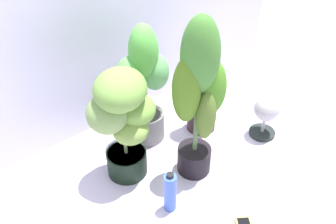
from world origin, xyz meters
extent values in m
plane|color=silver|center=(0.00, 0.00, 0.00)|extent=(8.00, 8.00, 0.00)
cylinder|color=black|center=(-0.32, 0.34, 0.08)|extent=(0.24, 0.24, 0.16)
cylinder|color=#43321D|center=(-0.32, 0.34, 0.15)|extent=(0.22, 0.22, 0.02)
cylinder|color=#64824C|center=(-0.32, 0.34, 0.42)|extent=(0.02, 0.02, 0.51)
ellipsoid|color=#6C9941|center=(-0.32, 0.34, 0.61)|extent=(0.42, 0.42, 0.22)
ellipsoid|color=#779952|center=(-0.40, 0.36, 0.48)|extent=(0.33, 0.34, 0.22)
ellipsoid|color=#71A142|center=(-0.24, 0.32, 0.46)|extent=(0.29, 0.29, 0.17)
ellipsoid|color=#7C9E46|center=(-0.31, 0.29, 0.36)|extent=(0.23, 0.22, 0.15)
cylinder|color=slate|center=(-0.02, 0.52, 0.10)|extent=(0.24, 0.24, 0.20)
cylinder|color=#442C1D|center=(-0.02, 0.52, 0.20)|extent=(0.22, 0.22, 0.02)
cylinder|color=#5A7549|center=(-0.02, 0.52, 0.46)|extent=(0.03, 0.03, 0.51)
ellipsoid|color=#59AF47|center=(-0.02, 0.52, 0.66)|extent=(0.27, 0.27, 0.35)
ellipsoid|color=#5DAC50|center=(-0.11, 0.54, 0.52)|extent=(0.25, 0.25, 0.23)
ellipsoid|color=#5FA15F|center=(0.05, 0.49, 0.50)|extent=(0.24, 0.23, 0.24)
cylinder|color=#342126|center=(0.33, 0.34, 0.09)|extent=(0.20, 0.20, 0.19)
cylinder|color=#472A18|center=(0.33, 0.34, 0.18)|extent=(0.18, 0.18, 0.02)
cylinder|color=#577F3F|center=(0.33, 0.34, 0.39)|extent=(0.02, 0.02, 0.41)
ellipsoid|color=olive|center=(0.33, 0.34, 0.54)|extent=(0.17, 0.20, 0.21)
ellipsoid|color=#6E9D4C|center=(0.26, 0.36, 0.44)|extent=(0.16, 0.17, 0.16)
ellipsoid|color=#70A149|center=(0.39, 0.32, 0.42)|extent=(0.21, 0.22, 0.20)
cylinder|color=black|center=(0.01, 0.09, 0.08)|extent=(0.21, 0.21, 0.17)
cylinder|color=#45281D|center=(0.01, 0.09, 0.16)|extent=(0.19, 0.19, 0.02)
cylinder|color=#5B7C4B|center=(0.01, 0.09, 0.52)|extent=(0.03, 0.03, 0.71)
ellipsoid|color=#3E752C|center=(0.01, 0.09, 0.80)|extent=(0.28, 0.28, 0.44)
ellipsoid|color=#4A711D|center=(-0.06, 0.10, 0.61)|extent=(0.18, 0.18, 0.40)
ellipsoid|color=#437B1F|center=(0.08, 0.06, 0.58)|extent=(0.18, 0.16, 0.34)
ellipsoid|color=#4D6926|center=(0.02, 0.03, 0.45)|extent=(0.17, 0.16, 0.32)
cube|color=gold|center=(-0.09, -0.39, 0.01)|extent=(0.11, 0.11, 0.02)
cube|color=black|center=(-0.09, -0.39, 0.02)|extent=(0.09, 0.09, 0.00)
cylinder|color=black|center=(0.60, 0.01, 0.01)|extent=(0.18, 0.18, 0.03)
cylinder|color=#A7A2A8|center=(0.60, 0.01, 0.08)|extent=(0.02, 0.02, 0.11)
sphere|color=#A7A2A8|center=(0.60, 0.01, 0.22)|extent=(0.24, 0.24, 0.17)
cylinder|color=#3F62C4|center=(-0.30, -0.04, 0.13)|extent=(0.07, 0.07, 0.25)
cylinder|color=black|center=(-0.30, -0.04, 0.26)|extent=(0.04, 0.04, 0.02)
camera|label=1|loc=(-1.17, -1.02, 1.67)|focal=38.98mm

